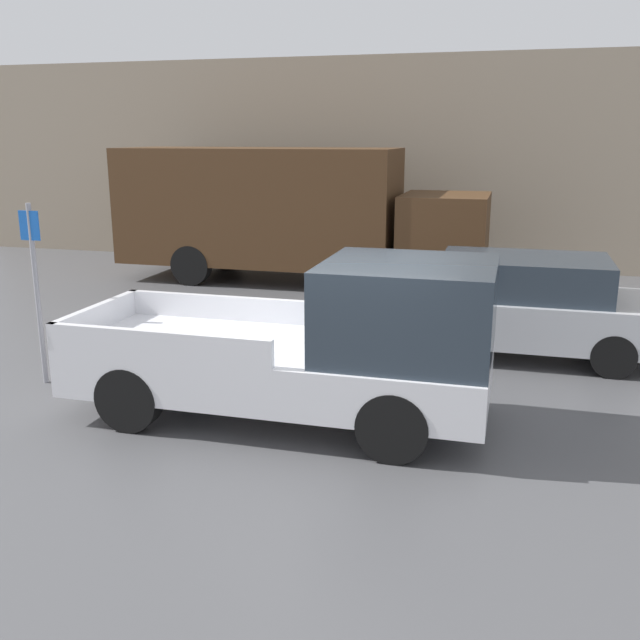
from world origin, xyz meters
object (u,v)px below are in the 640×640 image
(pickup_truck, at_px, (321,347))
(car, at_px, (515,305))
(delivery_truck, at_px, (286,211))
(parking_sign, at_px, (36,284))

(pickup_truck, xyz_separation_m, car, (2.26, 3.59, -0.16))
(car, distance_m, delivery_truck, 7.16)
(pickup_truck, xyz_separation_m, parking_sign, (-4.17, 0.31, 0.48))
(pickup_truck, distance_m, delivery_truck, 8.83)
(pickup_truck, relative_size, delivery_truck, 0.59)
(pickup_truck, relative_size, car, 1.09)
(delivery_truck, xyz_separation_m, parking_sign, (-1.07, -7.92, -0.26))
(car, height_order, parking_sign, parking_sign)
(car, xyz_separation_m, delivery_truck, (-5.36, 4.65, 0.90))
(delivery_truck, bearing_deg, pickup_truck, -69.35)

